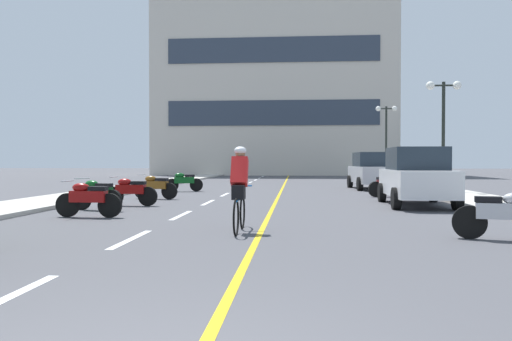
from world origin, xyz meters
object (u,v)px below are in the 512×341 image
(street_lamp_far, at_px, (386,126))
(motorcycle_4, at_px, (97,194))
(motorcycle_8, at_px, (184,181))
(motorcycle_2, at_px, (504,214))
(motorcycle_5, at_px, (130,191))
(street_lamp_mid, at_px, (443,110))
(parked_car_near, at_px, (416,176))
(parked_car_mid, at_px, (372,171))
(cyclist_rider, at_px, (239,187))
(motorcycle_3, at_px, (88,198))
(motorcycle_7, at_px, (389,185))
(motorcycle_6, at_px, (155,186))

(street_lamp_far, bearing_deg, motorcycle_4, -118.43)
(motorcycle_8, bearing_deg, motorcycle_2, -57.26)
(motorcycle_2, bearing_deg, motorcycle_5, 144.80)
(street_lamp_mid, distance_m, parked_car_near, 6.83)
(motorcycle_4, bearing_deg, parked_car_near, 13.66)
(street_lamp_mid, height_order, parked_car_mid, street_lamp_mid)
(motorcycle_2, distance_m, cyclist_rider, 4.84)
(motorcycle_4, relative_size, cyclist_rider, 0.92)
(motorcycle_3, relative_size, motorcycle_8, 1.02)
(parked_car_near, bearing_deg, motorcycle_7, 91.86)
(street_lamp_mid, xyz_separation_m, motorcycle_6, (-11.33, -3.77, -3.08))
(motorcycle_4, relative_size, motorcycle_7, 0.99)
(street_lamp_far, relative_size, cyclist_rider, 2.86)
(street_lamp_far, height_order, cyclist_rider, street_lamp_far)
(motorcycle_2, bearing_deg, motorcycle_8, 122.74)
(motorcycle_7, bearing_deg, motorcycle_6, -167.79)
(motorcycle_4, height_order, cyclist_rider, cyclist_rider)
(parked_car_mid, distance_m, motorcycle_6, 11.47)
(parked_car_mid, bearing_deg, street_lamp_mid, -54.76)
(motorcycle_8, bearing_deg, motorcycle_7, -17.13)
(street_lamp_mid, bearing_deg, motorcycle_7, -143.89)
(motorcycle_2, xyz_separation_m, motorcycle_4, (-9.25, 4.71, 0.00))
(parked_car_mid, xyz_separation_m, motorcycle_6, (-8.88, -7.25, -0.44))
(parked_car_mid, distance_m, motorcycle_2, 16.27)
(motorcycle_3, bearing_deg, street_lamp_mid, 40.91)
(street_lamp_far, height_order, parked_car_mid, street_lamp_far)
(motorcycle_8, bearing_deg, motorcycle_6, -90.52)
(motorcycle_2, height_order, motorcycle_8, same)
(motorcycle_2, bearing_deg, parked_car_mid, 89.68)
(motorcycle_2, height_order, motorcycle_4, same)
(street_lamp_mid, bearing_deg, parked_car_near, -112.87)
(parked_car_mid, distance_m, motorcycle_3, 15.98)
(cyclist_rider, bearing_deg, motorcycle_7, 65.02)
(street_lamp_far, distance_m, motorcycle_8, 17.51)
(motorcycle_7, xyz_separation_m, cyclist_rider, (-4.73, -10.16, 0.41))
(motorcycle_6, height_order, motorcycle_8, same)
(parked_car_near, relative_size, motorcycle_7, 2.56)
(motorcycle_5, distance_m, motorcycle_6, 2.83)
(motorcycle_3, height_order, motorcycle_8, same)
(street_lamp_far, relative_size, motorcycle_3, 2.97)
(street_lamp_far, relative_size, motorcycle_5, 2.97)
(motorcycle_6, xyz_separation_m, motorcycle_8, (0.04, 4.58, 0.00))
(motorcycle_3, distance_m, cyclist_rider, 4.61)
(parked_car_near, relative_size, motorcycle_4, 2.59)
(parked_car_mid, relative_size, motorcycle_4, 2.62)
(motorcycle_8, bearing_deg, motorcycle_5, -90.27)
(motorcycle_4, distance_m, motorcycle_6, 4.33)
(motorcycle_2, height_order, motorcycle_7, same)
(motorcycle_8, bearing_deg, motorcycle_3, -90.21)
(cyclist_rider, bearing_deg, motorcycle_3, 151.06)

